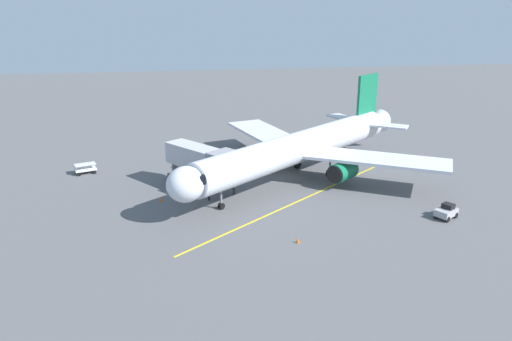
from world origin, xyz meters
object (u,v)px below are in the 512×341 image
at_px(jet_bridge, 204,160).
at_px(ground_crew_marshaller, 209,193).
at_px(ground_crew_wing_walker, 234,187).
at_px(safety_cone_nose_right, 298,240).
at_px(belt_loader_near_nose, 210,161).
at_px(baggage_cart_starboard_side, 86,169).
at_px(tug_portside, 446,212).
at_px(airplane, 301,147).
at_px(safety_cone_nose_left, 161,199).

distance_m(jet_bridge, ground_crew_marshaller, 4.20).
xyz_separation_m(ground_crew_wing_walker, safety_cone_nose_right, (-4.31, 13.13, -0.61)).
distance_m(belt_loader_near_nose, baggage_cart_starboard_side, 16.19).
relative_size(belt_loader_near_nose, tug_portside, 1.69).
bearing_deg(ground_crew_wing_walker, baggage_cart_starboard_side, -30.44).
height_order(ground_crew_wing_walker, tug_portside, ground_crew_wing_walker).
height_order(airplane, safety_cone_nose_right, airplane).
distance_m(ground_crew_marshaller, baggage_cart_starboard_side, 19.27).
bearing_deg(safety_cone_nose_left, tug_portside, 162.18).
distance_m(jet_bridge, baggage_cart_starboard_side, 17.64).
xyz_separation_m(airplane, baggage_cart_starboard_side, (27.12, -6.24, -3.35)).
relative_size(ground_crew_marshaller, safety_cone_nose_right, 3.11).
height_order(ground_crew_marshaller, baggage_cart_starboard_side, ground_crew_marshaller).
relative_size(tug_portside, baggage_cart_starboard_side, 0.94).
distance_m(airplane, ground_crew_wing_walker, 10.52).
bearing_deg(jet_bridge, airplane, -167.73).
distance_m(airplane, tug_portside, 18.99).
xyz_separation_m(ground_crew_wing_walker, tug_portside, (-20.72, 10.21, -0.18)).
bearing_deg(jet_bridge, tug_portside, 153.45).
height_order(jet_bridge, belt_loader_near_nose, jet_bridge).
bearing_deg(belt_loader_near_nose, safety_cone_nose_left, 61.47).
bearing_deg(belt_loader_near_nose, airplane, 149.02).
height_order(jet_bridge, baggage_cart_starboard_side, jet_bridge).
bearing_deg(jet_bridge, ground_crew_marshaller, 93.91).
bearing_deg(safety_cone_nose_left, jet_bridge, -153.16).
xyz_separation_m(airplane, tug_portside, (-11.69, 14.59, -3.30)).
xyz_separation_m(belt_loader_near_nose, safety_cone_nose_right, (-6.20, 24.08, -0.44)).
relative_size(belt_loader_near_nose, safety_cone_nose_right, 8.45).
height_order(ground_crew_wing_walker, baggage_cart_starboard_side, ground_crew_wing_walker).
bearing_deg(ground_crew_wing_walker, safety_cone_nose_right, 108.15).
relative_size(airplane, belt_loader_near_nose, 7.40).
distance_m(belt_loader_near_nose, safety_cone_nose_right, 24.87).
xyz_separation_m(jet_bridge, safety_cone_nose_right, (-7.48, 14.87, -3.49)).
distance_m(ground_crew_marshaller, tug_portside, 25.30).
height_order(airplane, safety_cone_nose_left, airplane).
distance_m(airplane, baggage_cart_starboard_side, 28.03).
bearing_deg(baggage_cart_starboard_side, belt_loader_near_nose, -178.86).
distance_m(airplane, safety_cone_nose_right, 18.53).
bearing_deg(safety_cone_nose_left, belt_loader_near_nose, -118.53).
height_order(safety_cone_nose_left, safety_cone_nose_right, same).
distance_m(belt_loader_near_nose, tug_portside, 30.97).
bearing_deg(airplane, ground_crew_marshaller, 25.42).
bearing_deg(airplane, safety_cone_nose_right, 74.90).
distance_m(ground_crew_marshaller, belt_loader_near_nose, 12.31).
relative_size(ground_crew_wing_walker, safety_cone_nose_left, 3.11).
distance_m(jet_bridge, ground_crew_wing_walker, 4.62).
height_order(belt_loader_near_nose, tug_portside, belt_loader_near_nose).
distance_m(airplane, jet_bridge, 12.50).
height_order(ground_crew_marshaller, safety_cone_nose_left, ground_crew_marshaller).
bearing_deg(airplane, baggage_cart_starboard_side, -12.96).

